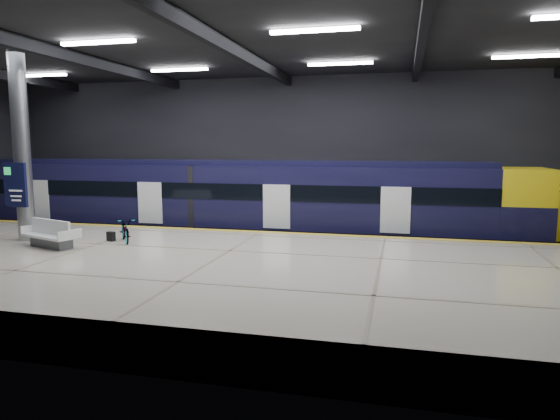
% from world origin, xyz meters
% --- Properties ---
extents(ground, '(30.00, 30.00, 0.00)m').
position_xyz_m(ground, '(0.00, 0.00, 0.00)').
color(ground, black).
rests_on(ground, ground).
extents(room_shell, '(30.10, 16.10, 8.05)m').
position_xyz_m(room_shell, '(-0.00, 0.00, 5.72)').
color(room_shell, black).
rests_on(room_shell, ground).
extents(platform, '(30.00, 11.00, 1.10)m').
position_xyz_m(platform, '(0.00, -2.50, 0.55)').
color(platform, beige).
rests_on(platform, ground).
extents(safety_strip, '(30.00, 0.40, 0.01)m').
position_xyz_m(safety_strip, '(0.00, 2.75, 1.11)').
color(safety_strip, gold).
rests_on(safety_strip, platform).
extents(rails, '(30.00, 1.52, 0.16)m').
position_xyz_m(rails, '(0.00, 5.50, 0.08)').
color(rails, gray).
rests_on(rails, ground).
extents(train, '(29.40, 2.84, 3.79)m').
position_xyz_m(train, '(-0.86, 5.50, 2.06)').
color(train, black).
rests_on(train, ground).
extents(bench, '(2.38, 1.58, 0.97)m').
position_xyz_m(bench, '(-6.22, -1.94, 1.44)').
color(bench, '#595B60').
rests_on(bench, platform).
extents(bicycle, '(1.48, 1.67, 0.87)m').
position_xyz_m(bicycle, '(-4.24, -0.45, 1.54)').
color(bicycle, '#99999E').
rests_on(bicycle, platform).
extents(pannier_bag, '(0.34, 0.25, 0.35)m').
position_xyz_m(pannier_bag, '(-4.84, -0.45, 1.28)').
color(pannier_bag, black).
rests_on(pannier_bag, platform).
extents(info_column, '(0.90, 0.78, 6.90)m').
position_xyz_m(info_column, '(-8.00, -1.03, 4.46)').
color(info_column, '#9EA0A5').
rests_on(info_column, platform).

